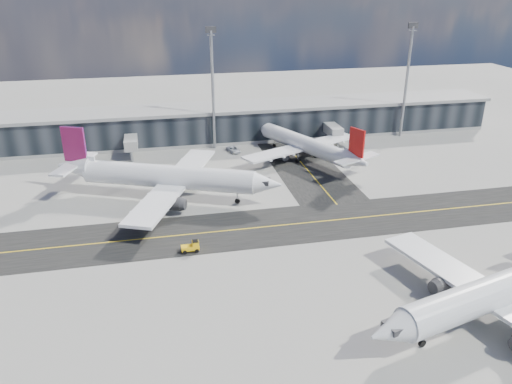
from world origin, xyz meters
TOP-DOWN VIEW (x-y plane):
  - ground at (0.00, 0.00)m, footprint 300.00×300.00m
  - taxiway_lanes at (3.91, 10.74)m, footprint 180.00×63.00m
  - terminal_concourse at (0.04, 54.93)m, footprint 152.00×19.80m
  - floodlight_masts at (0.00, 48.00)m, footprint 102.50×0.70m
  - airliner_af at (-13.03, 19.81)m, footprint 42.54×36.78m
  - airliner_redtail at (19.57, 35.05)m, footprint 30.61×35.48m
  - airliner_near at (26.39, -25.67)m, footprint 40.84×35.13m
  - baggage_tug at (-10.20, -1.64)m, footprint 2.81×1.51m
  - service_van at (4.07, 44.00)m, footprint 3.47×5.11m

SIDE VIEW (x-z plane):
  - ground at x=0.00m, z-range 0.00..0.00m
  - taxiway_lanes at x=3.91m, z-range -0.01..0.03m
  - service_van at x=4.07m, z-range 0.00..1.30m
  - baggage_tug at x=-10.20m, z-range 0.00..1.73m
  - airliner_redtail at x=19.57m, z-range -1.87..9.16m
  - airliner_near at x=26.39m, z-range -2.08..10.16m
  - terminal_concourse at x=0.04m, z-range -0.31..8.49m
  - airliner_af at x=-13.03m, z-range -2.23..10.91m
  - floodlight_masts at x=0.00m, z-range 1.16..30.06m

